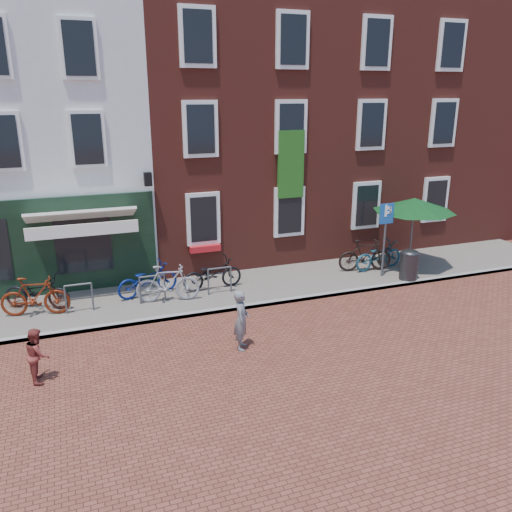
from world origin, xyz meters
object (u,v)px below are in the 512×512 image
object	(u,v)px
bicycle_5	(365,255)
bicycle_0	(37,291)
parasol	(415,202)
bicycle_3	(168,283)
parking_sign	(386,227)
boy	(38,355)
bicycle_2	(148,280)
bicycle_1	(35,296)
bicycle_4	(212,274)
woman	(241,320)
litter_bin	(409,263)
bicycle_6	(379,255)

from	to	relation	value
bicycle_5	bicycle_0	bearing A→B (deg)	100.63
bicycle_0	parasol	bearing A→B (deg)	-67.78
bicycle_5	bicycle_3	bearing A→B (deg)	105.91
parking_sign	parasol	distance (m)	1.58
boy	bicycle_2	size ratio (longest dim) A/B	0.64
bicycle_1	bicycle_5	xyz separation A→B (m)	(10.28, 0.11, 0.00)
bicycle_4	bicycle_5	xyz separation A→B (m)	(5.27, -0.13, 0.05)
woman	bicycle_5	size ratio (longest dim) A/B	0.81
bicycle_0	bicycle_3	world-z (taller)	bicycle_3
bicycle_1	bicycle_5	size ratio (longest dim) A/B	1.00
parking_sign	bicycle_0	world-z (taller)	parking_sign
bicycle_0	litter_bin	bearing A→B (deg)	-73.06
bicycle_3	woman	bearing A→B (deg)	-151.48
parasol	woman	xyz separation A→B (m)	(-7.26, -3.45, -1.64)
parking_sign	woman	distance (m)	6.68
bicycle_1	bicycle_6	bearing A→B (deg)	-77.75
bicycle_1	bicycle_3	bearing A→B (deg)	-82.42
bicycle_0	bicycle_2	xyz separation A→B (m)	(3.03, -0.09, 0.00)
bicycle_2	bicycle_4	size ratio (longest dim) A/B	1.00
litter_bin	woman	size ratio (longest dim) A/B	0.72
litter_bin	bicycle_4	world-z (taller)	litter_bin
parasol	bicycle_4	distance (m)	7.15
parasol	bicycle_2	size ratio (longest dim) A/B	1.46
parasol	bicycle_4	world-z (taller)	parasol
litter_bin	parasol	bearing A→B (deg)	53.22
woman	bicycle_6	distance (m)	7.16
bicycle_0	bicycle_2	bearing A→B (deg)	-66.60
bicycle_0	bicycle_5	bearing A→B (deg)	-67.10
bicycle_3	bicycle_6	bearing A→B (deg)	-77.41
bicycle_0	woman	bearing A→B (deg)	-106.05
litter_bin	parasol	size ratio (longest dim) A/B	0.39
boy	bicycle_0	size ratio (longest dim) A/B	0.64
litter_bin	bicycle_5	size ratio (longest dim) A/B	0.59
boy	bicycle_0	distance (m)	3.93
boy	bicycle_0	bearing A→B (deg)	0.30
boy	bicycle_6	world-z (taller)	boy
boy	bicycle_2	world-z (taller)	boy
litter_bin	bicycle_2	distance (m)	8.24
bicycle_2	bicycle_3	xyz separation A→B (m)	(0.47, -0.67, 0.05)
parasol	bicycle_0	bearing A→B (deg)	177.15
woman	parking_sign	bearing A→B (deg)	-39.69
litter_bin	boy	bearing A→B (deg)	-168.05
bicycle_6	parasol	bearing A→B (deg)	-107.97
bicycle_2	bicycle_0	bearing A→B (deg)	73.54
parasol	bicycle_6	xyz separation A→B (m)	(-1.10, 0.21, -1.79)
litter_bin	boy	xyz separation A→B (m)	(-11.02, -2.33, -0.05)
bicycle_6	boy	bearing A→B (deg)	100.97
bicycle_3	bicycle_5	world-z (taller)	same
bicycle_2	boy	bearing A→B (deg)	128.00
woman	bicycle_1	bearing A→B (deg)	76.18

